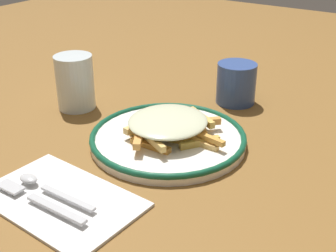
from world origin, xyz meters
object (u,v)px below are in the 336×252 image
(napkin, at_px, (60,198))
(salt_shaker, at_px, (81,75))
(fries_heap, at_px, (170,124))
(coffee_mug, at_px, (236,83))
(spoon, at_px, (43,186))
(fork, at_px, (40,201))
(plate, at_px, (168,138))
(water_glass, at_px, (75,82))

(napkin, relative_size, salt_shaker, 3.21)
(fries_heap, xyz_separation_m, coffee_mug, (0.24, -0.02, 0.01))
(spoon, relative_size, coffee_mug, 1.33)
(fork, xyz_separation_m, coffee_mug, (0.51, -0.06, 0.03))
(fork, distance_m, coffee_mug, 0.52)
(plate, bearing_deg, fork, 170.23)
(fries_heap, relative_size, fork, 1.10)
(fries_heap, xyz_separation_m, water_glass, (0.03, 0.26, 0.02))
(spoon, bearing_deg, fries_heap, -16.52)
(napkin, xyz_separation_m, spoon, (0.00, 0.03, 0.01))
(plate, height_order, water_glass, water_glass)
(coffee_mug, height_order, salt_shaker, coffee_mug)
(plate, relative_size, water_glass, 2.48)
(spoon, distance_m, coffee_mug, 0.49)
(fork, xyz_separation_m, spoon, (0.03, 0.02, 0.00))
(salt_shaker, bearing_deg, napkin, -140.62)
(napkin, relative_size, water_glass, 2.05)
(fries_heap, distance_m, salt_shaker, 0.34)
(napkin, relative_size, spoon, 1.57)
(fork, distance_m, salt_shaker, 0.46)
(napkin, distance_m, coffee_mug, 0.49)
(water_glass, height_order, coffee_mug, water_glass)
(fries_heap, distance_m, fork, 0.27)
(napkin, height_order, coffee_mug, coffee_mug)
(plate, height_order, spoon, plate)
(plate, height_order, coffee_mug, coffee_mug)
(fries_heap, bearing_deg, coffee_mug, -3.52)
(plate, distance_m, fork, 0.27)
(napkin, bearing_deg, water_glass, 39.89)
(fries_heap, xyz_separation_m, napkin, (-0.24, 0.04, -0.03))
(plate, distance_m, coffee_mug, 0.25)
(fries_heap, xyz_separation_m, spoon, (-0.24, 0.07, -0.03))
(napkin, distance_m, fork, 0.03)
(fries_heap, relative_size, water_glass, 1.67)
(spoon, bearing_deg, coffee_mug, -10.10)
(fork, bearing_deg, spoon, 38.93)
(spoon, bearing_deg, fork, -141.07)
(napkin, bearing_deg, coffee_mug, -6.05)
(fries_heap, bearing_deg, salt_shaker, 71.58)
(fork, relative_size, water_glass, 1.51)
(plate, bearing_deg, spoon, 163.95)
(napkin, bearing_deg, fork, 156.34)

